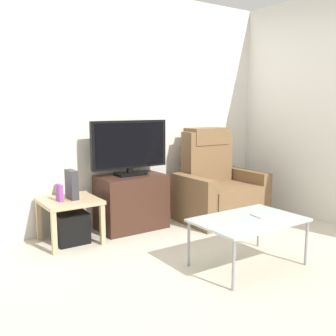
% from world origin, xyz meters
% --- Properties ---
extents(ground_plane, '(6.40, 6.40, 0.00)m').
position_xyz_m(ground_plane, '(0.00, 0.00, 0.00)').
color(ground_plane, beige).
extents(wall_back, '(6.40, 0.06, 2.60)m').
position_xyz_m(wall_back, '(0.00, 1.13, 1.30)').
color(wall_back, silver).
rests_on(wall_back, ground).
extents(wall_side, '(0.06, 4.48, 2.60)m').
position_xyz_m(wall_side, '(1.88, 0.00, 1.30)').
color(wall_side, silver).
rests_on(wall_side, ground).
extents(tv_stand, '(0.73, 0.45, 0.59)m').
position_xyz_m(tv_stand, '(-0.14, 0.85, 0.30)').
color(tv_stand, '#3D2319').
rests_on(tv_stand, ground).
extents(television, '(0.89, 0.20, 0.59)m').
position_xyz_m(television, '(-0.14, 0.86, 0.91)').
color(television, black).
rests_on(television, tv_stand).
extents(recliner_armchair, '(0.98, 0.78, 1.08)m').
position_xyz_m(recliner_armchair, '(0.91, 0.62, 0.37)').
color(recliner_armchair, brown).
rests_on(recliner_armchair, ground).
extents(side_table, '(0.54, 0.54, 0.44)m').
position_xyz_m(side_table, '(-0.86, 0.79, 0.37)').
color(side_table, tan).
rests_on(side_table, ground).
extents(subwoofer_box, '(0.31, 0.31, 0.31)m').
position_xyz_m(subwoofer_box, '(-0.86, 0.79, 0.15)').
color(subwoofer_box, black).
rests_on(subwoofer_box, ground).
extents(book_upright, '(0.04, 0.11, 0.16)m').
position_xyz_m(book_upright, '(-0.96, 0.77, 0.52)').
color(book_upright, purple).
rests_on(book_upright, side_table).
extents(game_console, '(0.07, 0.20, 0.28)m').
position_xyz_m(game_console, '(-0.83, 0.80, 0.58)').
color(game_console, '#333338').
rests_on(game_console, side_table).
extents(coffee_table, '(0.90, 0.60, 0.41)m').
position_xyz_m(coffee_table, '(0.18, -0.60, 0.38)').
color(coffee_table, '#B2C6C1').
rests_on(coffee_table, ground).
extents(cell_phone, '(0.09, 0.16, 0.01)m').
position_xyz_m(cell_phone, '(0.30, -0.60, 0.41)').
color(cell_phone, '#B7B7BC').
rests_on(cell_phone, coffee_table).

